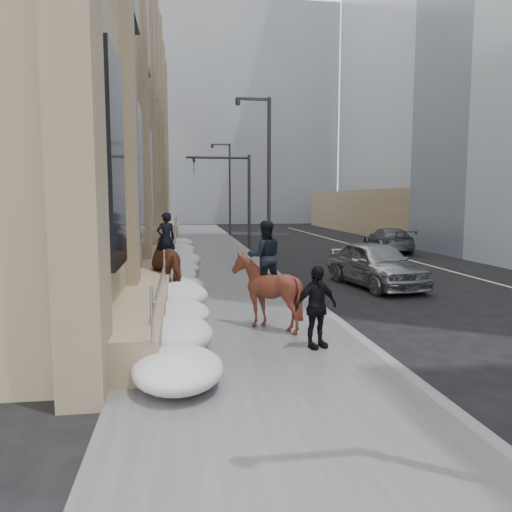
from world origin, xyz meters
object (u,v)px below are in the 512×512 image
(car_silver, at_px, (375,264))
(mounted_horse_left, at_px, (171,262))
(pedestrian, at_px, (316,307))
(car_grey, at_px, (388,240))
(mounted_horse_right, at_px, (266,285))

(car_silver, bearing_deg, mounted_horse_left, -179.53)
(pedestrian, bearing_deg, car_silver, 40.33)
(car_grey, bearing_deg, pedestrian, 68.84)
(pedestrian, relative_size, car_grey, 0.34)
(mounted_horse_right, xyz_separation_m, car_silver, (5.01, 5.64, -0.33))
(mounted_horse_left, relative_size, mounted_horse_right, 1.03)
(car_silver, bearing_deg, mounted_horse_right, -139.44)
(pedestrian, bearing_deg, car_grey, 43.14)
(mounted_horse_left, bearing_deg, car_silver, 164.44)
(car_grey, bearing_deg, mounted_horse_right, 64.64)
(mounted_horse_right, bearing_deg, pedestrian, 111.96)
(car_silver, bearing_deg, pedestrian, -127.73)
(mounted_horse_left, height_order, car_grey, mounted_horse_left)
(pedestrian, xyz_separation_m, car_grey, (9.69, 18.95, -0.25))
(mounted_horse_left, xyz_separation_m, car_grey, (12.76, 12.63, -0.45))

